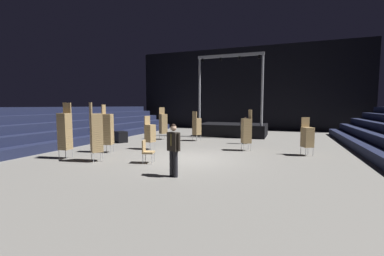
{
  "coord_description": "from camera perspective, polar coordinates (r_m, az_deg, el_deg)",
  "views": [
    {
      "loc": [
        3.9,
        -10.39,
        2.34
      ],
      "look_at": [
        0.19,
        -0.4,
        1.4
      ],
      "focal_mm": 23.74,
      "sensor_mm": 36.0,
      "label": 1
    }
  ],
  "objects": [
    {
      "name": "chair_stack_mid_centre",
      "position": [
        16.86,
        1.05,
        0.44
      ],
      "size": [
        0.6,
        0.6,
        1.96
      ],
      "rotation": [
        0.0,
        0.0,
        5.79
      ],
      "color": "#B2B5BA",
      "rests_on": "ground_plane"
    },
    {
      "name": "bleacher_bank_left",
      "position": [
        17.34,
        -28.39,
        0.42
      ],
      "size": [
        3.75,
        24.0,
        2.25
      ],
      "rotation": [
        0.0,
        0.0,
        1.57
      ],
      "color": "#191E38",
      "rests_on": "ground_plane"
    },
    {
      "name": "crew_worker_near_stage",
      "position": [
        15.84,
        11.82,
        -0.18
      ],
      "size": [
        0.57,
        0.28,
        1.65
      ],
      "rotation": [
        0.0,
        0.0,
        3.27
      ],
      "color": "black",
      "rests_on": "ground_plane"
    },
    {
      "name": "chair_stack_front_right",
      "position": [
        17.66,
        -6.5,
        1.02
      ],
      "size": [
        0.62,
        0.62,
        2.22
      ],
      "rotation": [
        0.0,
        0.0,
        4.07
      ],
      "color": "#B2B5BA",
      "rests_on": "ground_plane"
    },
    {
      "name": "ground_plane",
      "position": [
        11.35,
        -0.2,
        -7.11
      ],
      "size": [
        22.0,
        30.0,
        0.1
      ],
      "primitive_type": "cube",
      "color": "slate"
    },
    {
      "name": "chair_stack_front_left",
      "position": [
        13.3,
        -18.39,
        -0.16
      ],
      "size": [
        0.54,
        0.54,
        2.39
      ],
      "rotation": [
        0.0,
        0.0,
        4.99
      ],
      "color": "#B2B5BA",
      "rests_on": "ground_plane"
    },
    {
      "name": "equipment_road_case",
      "position": [
        16.86,
        -15.7,
        -1.92
      ],
      "size": [
        1.08,
        1.0,
        0.7
      ],
      "primitive_type": "cube",
      "rotation": [
        0.0,
        0.0,
        -0.58
      ],
      "color": "black",
      "rests_on": "ground_plane"
    },
    {
      "name": "man_with_tie",
      "position": [
        8.34,
        -4.19,
        -4.25
      ],
      "size": [
        0.56,
        0.36,
        1.75
      ],
      "rotation": [
        0.0,
        0.0,
        2.77
      ],
      "color": "black",
      "rests_on": "ground_plane"
    },
    {
      "name": "chair_stack_mid_right",
      "position": [
        13.04,
        24.48,
        -1.75
      ],
      "size": [
        0.6,
        0.6,
        1.79
      ],
      "rotation": [
        0.0,
        0.0,
        3.67
      ],
      "color": "#B2B5BA",
      "rests_on": "ground_plane"
    },
    {
      "name": "chair_stack_mid_left",
      "position": [
        13.45,
        12.14,
        -0.49
      ],
      "size": [
        0.59,
        0.59,
        2.14
      ],
      "rotation": [
        0.0,
        0.0,
        2.05
      ],
      "color": "#B2B5BA",
      "rests_on": "ground_plane"
    },
    {
      "name": "chair_stack_rear_centre",
      "position": [
        13.73,
        -9.43,
        -1.04
      ],
      "size": [
        0.53,
        0.53,
        1.79
      ],
      "rotation": [
        0.0,
        0.0,
        4.49
      ],
      "color": "#B2B5BA",
      "rests_on": "ground_plane"
    },
    {
      "name": "loose_chair_near_man",
      "position": [
        10.53,
        -10.12,
        -4.92
      ],
      "size": [
        0.54,
        0.54,
        0.95
      ],
      "rotation": [
        0.0,
        0.0,
        4.98
      ],
      "color": "#B2B5BA",
      "rests_on": "ground_plane"
    },
    {
      "name": "arena_end_wall",
      "position": [
        25.74,
        11.75,
        8.64
      ],
      "size": [
        22.0,
        0.3,
        8.0
      ],
      "primitive_type": "cube",
      "color": "black",
      "rests_on": "ground_plane"
    },
    {
      "name": "chair_stack_rear_right",
      "position": [
        11.32,
        -20.73,
        -0.88
      ],
      "size": [
        0.62,
        0.62,
        2.48
      ],
      "rotation": [
        0.0,
        0.0,
        5.64
      ],
      "color": "#B2B5BA",
      "rests_on": "ground_plane"
    },
    {
      "name": "stage_riser",
      "position": [
        20.14,
        9.13,
        -0.02
      ],
      "size": [
        5.09,
        3.3,
        6.02
      ],
      "color": "black",
      "rests_on": "ground_plane"
    },
    {
      "name": "chair_stack_rear_left",
      "position": [
        12.5,
        -26.66,
        -0.56
      ],
      "size": [
        0.48,
        0.48,
        2.48
      ],
      "rotation": [
        0.0,
        0.0,
        3.24
      ],
      "color": "#B2B5BA",
      "rests_on": "ground_plane"
    }
  ]
}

